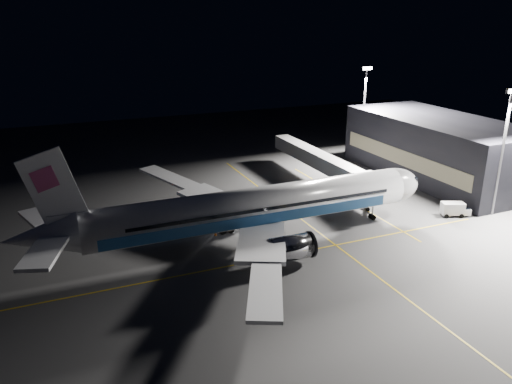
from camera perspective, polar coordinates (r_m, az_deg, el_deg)
The scene contains 14 objects.
ground at distance 73.34m, azimuth -0.09°, elevation -5.55°, with size 200.00×200.00×0.00m, color #4C4C4F.
guide_line_main at distance 77.43m, azimuth 6.76°, elevation -4.28°, with size 0.25×80.00×0.01m, color gold.
guide_line_cross at distance 68.40m, azimuth 1.88°, elevation -7.49°, with size 70.00×0.25×0.01m, color gold.
guide_line_side at distance 91.24m, azimuth 10.25°, elevation -0.73°, with size 0.25×40.00×0.01m, color gold.
airliner at distance 70.93m, azimuth -0.90°, elevation -1.90°, with size 61.48×54.22×16.64m.
terminal at distance 106.98m, azimuth 20.16°, elevation 4.73°, with size 18.12×40.00×12.00m.
jet_bridge at distance 96.31m, azimuth 7.82°, elevation 3.34°, with size 3.60×34.40×6.30m.
floodlight_mast_north at distance 115.65m, azimuth 12.27°, elevation 9.74°, with size 2.40×0.68×20.70m.
floodlight_mast_south at distance 87.94m, azimuth 26.48°, elevation 5.18°, with size 2.40×0.67×20.70m.
service_truck at distance 87.77m, azimuth 21.80°, elevation -1.81°, with size 4.93×3.35×2.35m.
baggage_tug at distance 80.67m, azimuth -3.29°, elevation -2.52°, with size 3.04×2.71×1.85m.
safety_cone_a at distance 80.55m, azimuth 0.81°, elevation -2.95°, with size 0.40×0.40×0.60m, color #FD670A.
safety_cone_b at distance 75.09m, azimuth -4.67°, elevation -4.71°, with size 0.44×0.44×0.66m, color #FD670A.
safety_cone_c at distance 80.43m, azimuth -8.11°, elevation -3.21°, with size 0.35×0.35×0.53m, color #FD670A.
Camera 1 is at (-25.85, -61.25, 30.96)m, focal length 35.00 mm.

